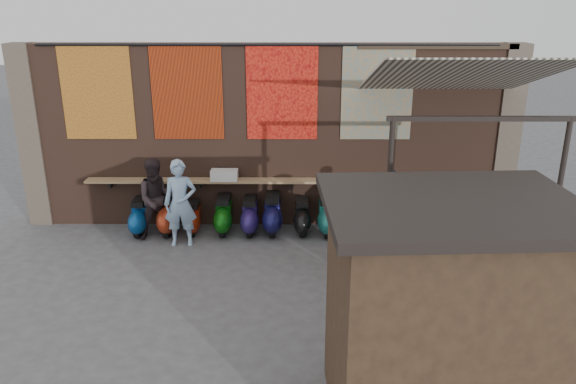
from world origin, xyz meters
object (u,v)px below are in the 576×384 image
object	(u,v)px
scooter_stool_0	(140,217)
scooter_stool_3	(224,215)
scooter_stool_4	(250,216)
diner_right	(157,199)
shopper_navy	(391,214)
scooter_stool_5	(273,214)
shopper_grey	(540,241)
market_stall	(442,320)
shelf_box	(224,175)
scooter_stool_1	(169,214)
scooter_stool_6	(302,216)
scooter_stool_2	(193,218)
diner_left	(180,203)
shopper_tan	(373,229)

from	to	relation	value
scooter_stool_0	scooter_stool_3	xyz separation A→B (m)	(1.82, 0.06, 0.02)
scooter_stool_4	diner_right	world-z (taller)	diner_right
shopper_navy	scooter_stool_5	bearing A→B (deg)	-52.05
shopper_grey	market_stall	bearing A→B (deg)	64.71
shelf_box	shopper_grey	distance (m)	6.40
scooter_stool_1	scooter_stool_6	bearing A→B (deg)	0.19
shelf_box	diner_right	world-z (taller)	diner_right
scooter_stool_0	scooter_stool_6	world-z (taller)	scooter_stool_0
scooter_stool_3	shopper_grey	bearing A→B (deg)	-21.32
diner_right	scooter_stool_2	bearing A→B (deg)	-1.60
shelf_box	scooter_stool_1	distance (m)	1.49
scooter_stool_1	scooter_stool_2	world-z (taller)	scooter_stool_1
scooter_stool_3	diner_right	xyz separation A→B (m)	(-1.35, -0.29, 0.48)
diner_left	shelf_box	bearing A→B (deg)	44.56
scooter_stool_0	shopper_navy	xyz separation A→B (m)	(5.24, -1.12, 0.51)
scooter_stool_2	shopper_tan	xyz separation A→B (m)	(3.63, -1.91, 0.54)
scooter_stool_1	scooter_stool_3	bearing A→B (deg)	0.60
diner_left	shopper_grey	bearing A→B (deg)	-17.28
diner_right	market_stall	world-z (taller)	market_stall
shopper_grey	market_stall	xyz separation A→B (m)	(-2.66, -3.43, 0.53)
scooter_stool_0	scooter_stool_6	bearing A→B (deg)	0.88
scooter_stool_2	market_stall	size ratio (longest dim) A/B	0.27
scooter_stool_6	shopper_navy	size ratio (longest dim) A/B	0.44
scooter_stool_0	scooter_stool_1	world-z (taller)	scooter_stool_1
diner_right	shopper_grey	bearing A→B (deg)	-38.10
scooter_stool_2	scooter_stool_4	world-z (taller)	scooter_stool_4
scooter_stool_6	diner_left	bearing A→B (deg)	-165.59
scooter_stool_6	diner_left	distance (m)	2.64
scooter_stool_6	diner_left	world-z (taller)	diner_left
scooter_stool_4	scooter_stool_5	distance (m)	0.49
scooter_stool_2	diner_right	bearing A→B (deg)	-159.00
diner_right	shopper_tan	bearing A→B (deg)	-43.52
scooter_stool_5	diner_right	distance (m)	2.48
scooter_stool_0	scooter_stool_4	xyz separation A→B (m)	(2.39, 0.03, 0.01)
shopper_grey	scooter_stool_5	bearing A→B (deg)	-13.04
shopper_navy	shopper_grey	distance (m)	2.70
scooter_stool_5	scooter_stool_6	size ratio (longest dim) A/B	1.13
diner_left	diner_right	distance (m)	0.66
scooter_stool_0	shopper_grey	size ratio (longest dim) A/B	0.49
diner_right	shopper_grey	world-z (taller)	diner_right
scooter_stool_1	diner_left	size ratio (longest dim) A/B	0.48
scooter_stool_4	shelf_box	bearing A→B (deg)	153.38
scooter_stool_1	diner_right	bearing A→B (deg)	-119.32
shelf_box	scooter_stool_4	size ratio (longest dim) A/B	0.71
shopper_navy	scooter_stool_4	bearing A→B (deg)	-47.50
scooter_stool_5	shopper_grey	size ratio (longest dim) A/B	0.54
shelf_box	scooter_stool_6	distance (m)	1.92
shopper_tan	scooter_stool_4	bearing A→B (deg)	102.67
scooter_stool_5	scooter_stool_4	bearing A→B (deg)	-177.00
scooter_stool_2	market_stall	bearing A→B (deg)	-55.75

